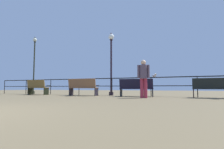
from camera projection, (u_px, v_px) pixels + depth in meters
pier_railing at (112, 82)px, 10.71m from camera, size 18.95×0.05×1.08m
bench_far_left at (37, 86)px, 11.85m from camera, size 1.67×0.74×1.00m
bench_near_left at (83, 86)px, 10.51m from camera, size 1.82×0.78×1.02m
bench_near_right at (136, 87)px, 9.29m from camera, size 1.81×0.75×0.95m
bench_far_right at (212, 87)px, 7.98m from camera, size 1.64×0.68×0.92m
lamppost_left at (34, 62)px, 13.40m from camera, size 0.28×0.28×4.44m
lamppost_center at (111, 57)px, 11.02m from camera, size 0.36×0.36×4.01m
person_by_bench at (144, 76)px, 8.11m from camera, size 0.56×0.34×1.77m
seagull_on_rail at (154, 75)px, 9.77m from camera, size 0.34×0.31×0.19m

